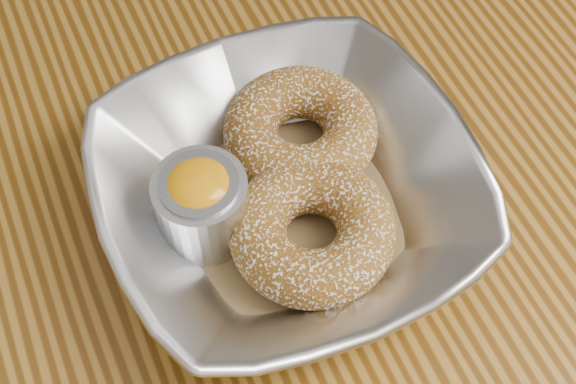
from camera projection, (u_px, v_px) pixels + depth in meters
name	position (u px, v px, depth m)	size (l,w,h in m)	color
table	(116.00, 252.00, 0.60)	(1.20, 0.80, 0.75)	brown
serving_bowl	(288.00, 194.00, 0.48)	(0.22, 0.22, 0.06)	#B8BABF
parchment	(288.00, 210.00, 0.50)	(0.14, 0.14, 0.00)	brown
donut_back	(300.00, 131.00, 0.51)	(0.10, 0.10, 0.03)	brown
donut_front	(312.00, 231.00, 0.47)	(0.10, 0.10, 0.03)	brown
ramekin	(202.00, 204.00, 0.46)	(0.06, 0.06, 0.06)	#B8BABF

